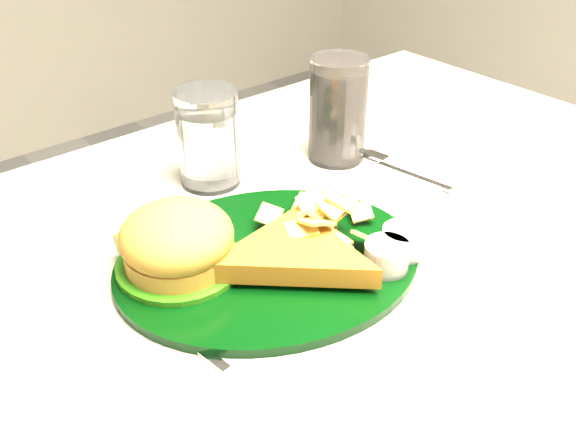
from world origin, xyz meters
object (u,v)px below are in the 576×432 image
dinner_plate (268,235)px  fork_napkin (409,174)px  water_glass (208,138)px  cola_glass (338,110)px

dinner_plate → fork_napkin: size_ratio=2.28×
dinner_plate → fork_napkin: 0.27m
fork_napkin → dinner_plate: bearing=177.8°
water_glass → fork_napkin: size_ratio=0.86×
water_glass → dinner_plate: bearing=-106.1°
dinner_plate → water_glass: water_glass is taller
water_glass → fork_napkin: 0.27m
dinner_plate → water_glass: 0.20m
dinner_plate → cola_glass: cola_glass is taller
dinner_plate → water_glass: (0.06, 0.19, 0.03)m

